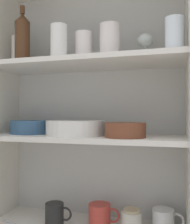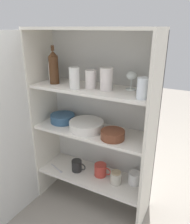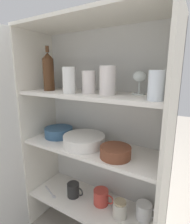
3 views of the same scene
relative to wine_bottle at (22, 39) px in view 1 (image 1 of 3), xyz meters
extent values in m
cube|color=silver|center=(0.29, 0.18, -0.41)|extent=(0.86, 0.02, 1.31)
cube|color=silver|center=(-0.14, 0.03, -0.41)|extent=(0.02, 0.33, 1.31)
cube|color=silver|center=(0.71, 0.03, -0.41)|extent=(0.02, 0.33, 1.31)
cube|color=silver|center=(0.29, 0.03, -0.44)|extent=(0.82, 0.29, 0.02)
cube|color=silver|center=(0.29, 0.03, -0.12)|extent=(0.82, 0.29, 0.02)
cylinder|color=silver|center=(-0.06, 0.06, -0.04)|extent=(0.07, 0.07, 0.15)
cylinder|color=white|center=(0.20, -0.05, -0.05)|extent=(0.07, 0.07, 0.14)
cylinder|color=silver|center=(0.40, 0.01, -0.04)|extent=(0.08, 0.08, 0.14)
cylinder|color=white|center=(0.65, -0.06, -0.05)|extent=(0.06, 0.06, 0.12)
cylinder|color=silver|center=(0.28, 0.01, -0.06)|extent=(0.07, 0.07, 0.12)
cylinder|color=white|center=(0.53, 0.10, -0.11)|extent=(0.07, 0.07, 0.01)
cylinder|color=white|center=(0.53, 0.10, -0.08)|extent=(0.01, 0.01, 0.06)
ellipsoid|color=white|center=(0.53, 0.10, -0.02)|extent=(0.07, 0.07, 0.05)
cylinder|color=#4C2D19|center=(0.00, 0.00, -0.02)|extent=(0.07, 0.07, 0.19)
cone|color=#4C2D19|center=(0.00, 0.00, 0.09)|extent=(0.07, 0.07, 0.04)
cylinder|color=#4C2D19|center=(0.00, 0.00, 0.13)|extent=(0.02, 0.02, 0.04)
cylinder|color=silver|center=(0.25, 0.01, -0.42)|extent=(0.25, 0.25, 0.01)
cylinder|color=silver|center=(0.25, 0.01, -0.41)|extent=(0.25, 0.25, 0.01)
cylinder|color=silver|center=(0.25, 0.01, -0.41)|extent=(0.25, 0.25, 0.01)
cylinder|color=silver|center=(0.25, 0.01, -0.40)|extent=(0.25, 0.25, 0.01)
cylinder|color=silver|center=(0.25, 0.01, -0.39)|extent=(0.25, 0.25, 0.01)
cylinder|color=silver|center=(0.25, 0.01, -0.38)|extent=(0.25, 0.25, 0.01)
cylinder|color=silver|center=(0.25, 0.01, -0.37)|extent=(0.25, 0.25, 0.01)
cylinder|color=#33567A|center=(0.02, 0.05, -0.40)|extent=(0.19, 0.19, 0.06)
torus|color=#33567A|center=(0.02, 0.05, -0.37)|extent=(0.18, 0.18, 0.01)
cylinder|color=brown|center=(0.47, -0.03, -0.40)|extent=(0.16, 0.16, 0.06)
torus|color=brown|center=(0.47, -0.03, -0.37)|extent=(0.16, 0.16, 0.01)
cylinder|color=#BC3D33|center=(0.34, 0.05, -0.77)|extent=(0.09, 0.09, 0.09)
torus|color=#BC3D33|center=(0.40, 0.05, -0.76)|extent=(0.06, 0.01, 0.06)
cylinder|color=black|center=(0.15, 0.02, -0.77)|extent=(0.08, 0.08, 0.09)
torus|color=black|center=(0.20, 0.02, -0.77)|extent=(0.06, 0.01, 0.06)
cylinder|color=white|center=(0.61, 0.08, -0.77)|extent=(0.09, 0.09, 0.09)
torus|color=white|center=(0.66, 0.08, -0.77)|extent=(0.06, 0.01, 0.06)
cylinder|color=beige|center=(0.49, 0.02, -0.77)|extent=(0.08, 0.08, 0.09)
cylinder|color=tan|center=(0.49, 0.02, -0.72)|extent=(0.07, 0.07, 0.01)
cylinder|color=silver|center=(-0.02, -0.04, -0.81)|extent=(0.14, 0.06, 0.01)
camera|label=1|loc=(0.64, -1.03, -0.34)|focal=42.00mm
camera|label=2|loc=(0.96, -1.21, 0.26)|focal=35.00mm
camera|label=3|loc=(0.80, -0.78, 0.00)|focal=28.00mm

